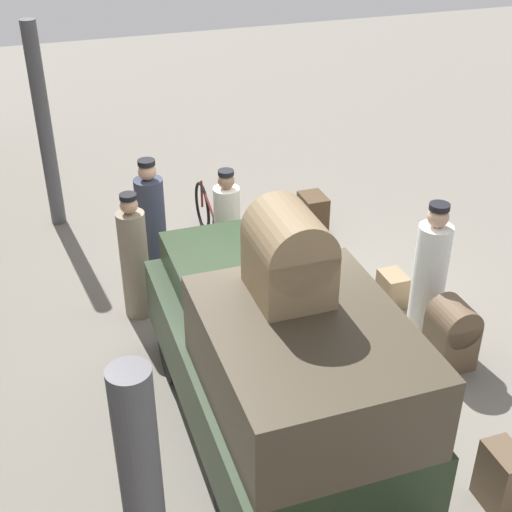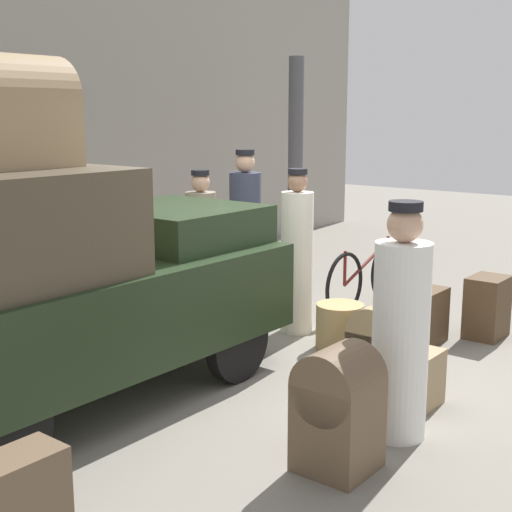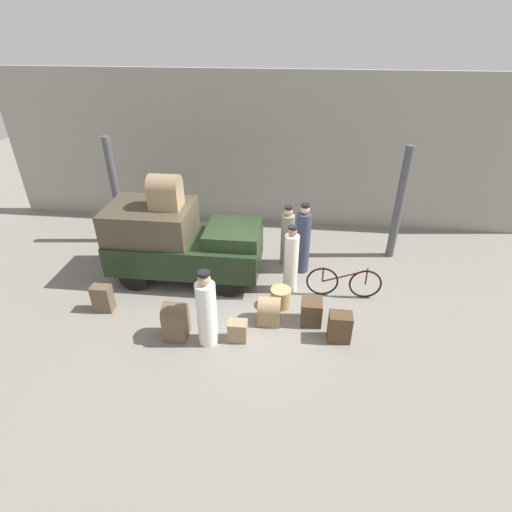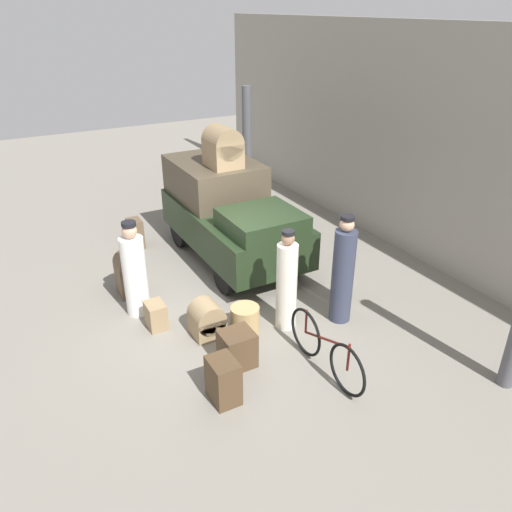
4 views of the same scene
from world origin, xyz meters
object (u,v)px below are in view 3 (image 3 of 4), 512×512
at_px(porter_lifting_near_truck, 207,311).
at_px(trunk_large_brown, 311,311).
at_px(bicycle, 344,282).
at_px(suitcase_tan_flat, 340,327).
at_px(truck, 179,240).
at_px(porter_carrying_trunk, 291,262).
at_px(trunk_umber_medium, 103,298).
at_px(suitcase_black_upright, 269,311).
at_px(trunk_wicker_pale, 238,331).
at_px(trunk_barrel_dark, 176,320).
at_px(porter_with_bicycle, 303,241).
at_px(trunk_on_truck_roof, 165,192).
at_px(wicker_basket, 281,297).
at_px(porter_standing_middle, 287,238).

height_order(porter_lifting_near_truck, trunk_large_brown, porter_lifting_near_truck).
xyz_separation_m(bicycle, suitcase_tan_flat, (-0.19, -1.51, -0.07)).
relative_size(truck, porter_carrying_trunk, 2.13).
height_order(porter_carrying_trunk, trunk_umber_medium, porter_carrying_trunk).
height_order(suitcase_tan_flat, suitcase_black_upright, suitcase_tan_flat).
height_order(porter_carrying_trunk, trunk_wicker_pale, porter_carrying_trunk).
xyz_separation_m(trunk_umber_medium, trunk_large_brown, (4.61, 0.11, -0.04)).
bearing_deg(suitcase_tan_flat, trunk_barrel_dark, -175.15).
distance_m(porter_with_bicycle, suitcase_tan_flat, 2.71).
height_order(suitcase_black_upright, trunk_on_truck_roof, trunk_on_truck_roof).
xyz_separation_m(wicker_basket, trunk_barrel_dark, (-2.06, -1.26, 0.20)).
height_order(porter_lifting_near_truck, suitcase_black_upright, porter_lifting_near_truck).
height_order(porter_lifting_near_truck, suitcase_tan_flat, porter_lifting_near_truck).
bearing_deg(trunk_large_brown, bicycle, 53.71).
height_order(suitcase_black_upright, trunk_umber_medium, trunk_umber_medium).
relative_size(truck, porter_with_bicycle, 1.95).
bearing_deg(bicycle, trunk_barrel_dark, -152.88).
height_order(porter_standing_middle, trunk_barrel_dark, porter_standing_middle).
distance_m(porter_lifting_near_truck, trunk_barrel_dark, 0.76).
bearing_deg(trunk_wicker_pale, truck, 128.63).
height_order(trunk_umber_medium, trunk_on_truck_roof, trunk_on_truck_roof).
relative_size(suitcase_tan_flat, trunk_large_brown, 1.14).
height_order(porter_lifting_near_truck, trunk_barrel_dark, porter_lifting_near_truck).
xyz_separation_m(porter_with_bicycle, trunk_wicker_pale, (-1.25, -2.77, -0.64)).
bearing_deg(trunk_barrel_dark, truck, 102.72).
bearing_deg(trunk_umber_medium, suitcase_tan_flat, -4.21).
xyz_separation_m(wicker_basket, trunk_large_brown, (0.68, -0.49, 0.05)).
bearing_deg(trunk_barrel_dark, wicker_basket, 31.50).
bearing_deg(truck, suitcase_tan_flat, -27.39).
relative_size(porter_lifting_near_truck, suitcase_black_upright, 2.85).
distance_m(suitcase_tan_flat, trunk_wicker_pale, 2.06).
relative_size(porter_standing_middle, porter_lifting_near_truck, 0.98).
bearing_deg(porter_lifting_near_truck, suitcase_black_upright, 33.32).
bearing_deg(truck, trunk_large_brown, -24.55).
distance_m(suitcase_black_upright, trunk_large_brown, 0.90).
height_order(porter_with_bicycle, suitcase_black_upright, porter_with_bicycle).
relative_size(bicycle, wicker_basket, 3.73).
bearing_deg(truck, bicycle, -6.68).
bearing_deg(porter_carrying_trunk, porter_standing_middle, 96.51).
bearing_deg(porter_with_bicycle, trunk_on_truck_roof, -170.14).
bearing_deg(porter_standing_middle, suitcase_tan_flat, -67.17).
xyz_separation_m(porter_with_bicycle, trunk_large_brown, (0.23, -2.04, -0.58)).
relative_size(porter_lifting_near_truck, trunk_umber_medium, 2.65).
bearing_deg(porter_carrying_trunk, suitcase_black_upright, -108.14).
xyz_separation_m(bicycle, porter_standing_middle, (-1.38, 1.34, 0.37)).
bearing_deg(bicycle, wicker_basket, -159.82).
bearing_deg(suitcase_black_upright, wicker_basket, 69.55).
relative_size(porter_carrying_trunk, suitcase_tan_flat, 2.71).
xyz_separation_m(wicker_basket, porter_carrying_trunk, (0.19, 0.65, 0.57)).
height_order(porter_standing_middle, suitcase_black_upright, porter_standing_middle).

